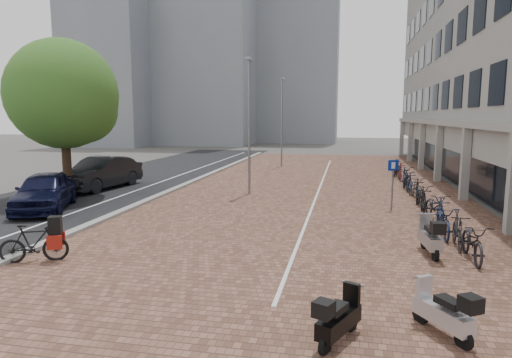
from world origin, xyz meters
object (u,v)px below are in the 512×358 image
at_px(car_navy, 45,191).
at_px(parking_sign, 393,178).
at_px(scooter_front, 430,236).
at_px(scooter_mid, 339,317).
at_px(car_dark, 101,173).
at_px(scooter_back, 443,310).
at_px(hero_bike, 34,243).

relative_size(car_navy, parking_sign, 2.24).
distance_m(scooter_front, scooter_mid, 5.88).
bearing_deg(car_navy, parking_sign, -11.81).
bearing_deg(parking_sign, car_dark, 150.96).
height_order(car_dark, parking_sign, parking_sign).
xyz_separation_m(scooter_mid, scooter_back, (1.76, 0.60, 0.01)).
bearing_deg(parking_sign, hero_bike, -157.88).
bearing_deg(car_dark, scooter_mid, -40.41).
xyz_separation_m(hero_bike, scooter_mid, (7.90, -2.65, -0.07)).
distance_m(car_navy, hero_bike, 7.12).
distance_m(car_navy, parking_sign, 14.16).
distance_m(hero_bike, scooter_mid, 8.33).
bearing_deg(car_navy, scooter_back, -53.35).
height_order(car_dark, scooter_front, car_dark).
height_order(scooter_front, scooter_back, scooter_front).
height_order(scooter_front, parking_sign, parking_sign).
xyz_separation_m(car_navy, scooter_back, (13.71, -7.90, -0.31)).
height_order(car_dark, hero_bike, car_dark).
distance_m(car_dark, scooter_front, 17.15).
height_order(hero_bike, scooter_back, hero_bike).
bearing_deg(car_navy, scooter_mid, -58.81).
bearing_deg(scooter_back, hero_bike, 135.09).
bearing_deg(scooter_front, car_navy, 162.38).
distance_m(car_dark, hero_bike, 12.09).
bearing_deg(scooter_mid, hero_bike, -173.04).
height_order(scooter_mid, parking_sign, parking_sign).
distance_m(car_dark, scooter_mid, 18.67).
xyz_separation_m(hero_bike, scooter_back, (9.66, -2.05, -0.06)).
relative_size(car_dark, parking_sign, 2.48).
bearing_deg(car_dark, car_navy, -76.03).
relative_size(car_navy, hero_bike, 2.62).
xyz_separation_m(car_navy, car_dark, (-0.62, 5.29, 0.06)).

